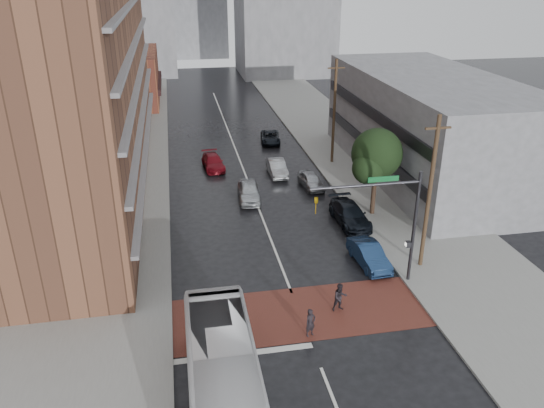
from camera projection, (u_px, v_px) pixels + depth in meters
ground at (302, 318)px, 29.12m from camera, size 160.00×160.00×0.00m
crosswalk at (300, 313)px, 29.56m from camera, size 14.00×5.00×0.02m
sidewalk_west at (120, 172)px, 49.57m from camera, size 9.00×90.00×0.15m
sidewalk_east at (355, 157)px, 53.42m from camera, size 9.00×90.00×0.15m
apartment_block at (66, 16)px, 42.54m from camera, size 10.00×44.00×28.00m
storefront_west at (129, 77)px, 74.08m from camera, size 8.00×16.00×7.00m
building_east at (428, 126)px, 47.96m from camera, size 11.00×26.00×9.00m
street_tree at (377, 157)px, 39.39m from camera, size 4.20×4.10×6.90m
signal_mast at (392, 213)px, 30.39m from camera, size 6.50×0.30×7.20m
utility_pole_near at (429, 193)px, 32.07m from camera, size 1.60×0.26×10.00m
utility_pole_far at (334, 112)px, 49.99m from camera, size 1.60×0.26×10.00m
transit_bus at (226, 396)px, 21.53m from camera, size 2.96×12.42×3.45m
pedestrian_a at (310, 323)px, 27.46m from camera, size 0.69×0.58×1.61m
pedestrian_b at (340, 297)px, 29.49m from camera, size 0.89×0.74×1.70m
car_travel_a at (249, 191)px, 43.58m from camera, size 2.08×4.52×1.50m
car_travel_b at (277, 168)px, 48.86m from camera, size 1.48×4.24×1.40m
car_travel_c at (213, 162)px, 50.44m from camera, size 2.17×4.56×1.28m
suv_travel at (270, 137)px, 57.87m from camera, size 2.53×4.56×1.21m
car_parked_near at (369, 255)px, 34.11m from camera, size 1.80×4.36×1.41m
car_parked_mid at (350, 214)px, 39.58m from camera, size 2.26×5.18×1.48m
car_parked_far at (311, 180)px, 46.07m from camera, size 1.89×4.00×1.32m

